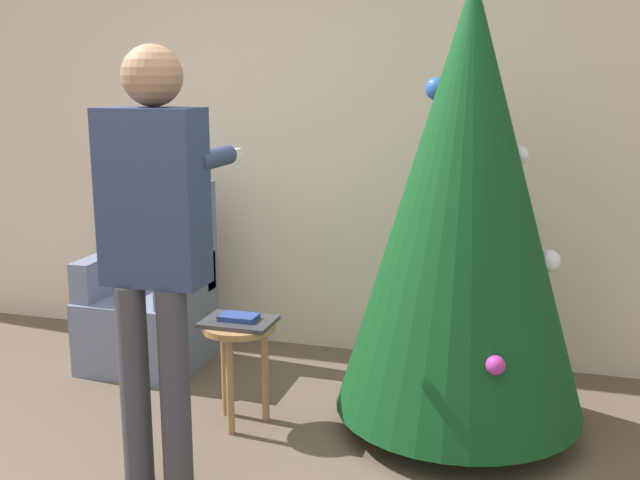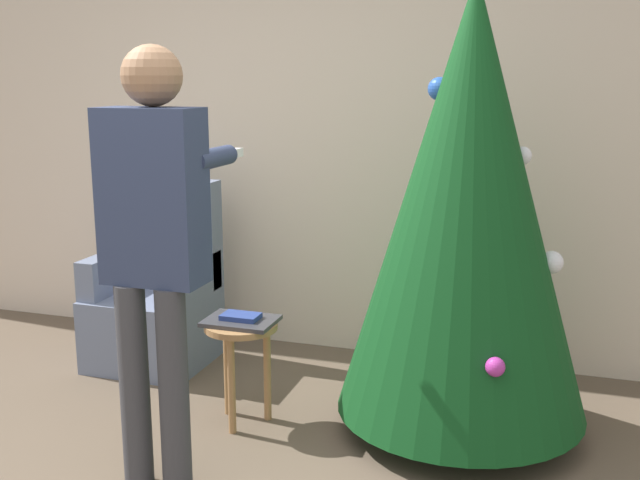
{
  "view_description": "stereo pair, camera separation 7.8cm",
  "coord_description": "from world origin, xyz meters",
  "px_view_note": "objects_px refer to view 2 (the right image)",
  "views": [
    {
      "loc": [
        1.37,
        -2.05,
        1.65
      ],
      "look_at": [
        0.51,
        0.87,
        0.98
      ],
      "focal_mm": 42.0,
      "sensor_mm": 36.0,
      "label": 1
    },
    {
      "loc": [
        1.44,
        -2.03,
        1.65
      ],
      "look_at": [
        0.51,
        0.87,
        0.98
      ],
      "focal_mm": 42.0,
      "sensor_mm": 36.0,
      "label": 2
    }
  ],
  "objects_px": {
    "christmas_tree": "(467,202)",
    "person_standing": "(154,231)",
    "side_stool": "(241,343)",
    "armchair": "(157,300)"
  },
  "relations": [
    {
      "from": "armchair",
      "to": "side_stool",
      "type": "relative_size",
      "value": 2.09
    },
    {
      "from": "person_standing",
      "to": "side_stool",
      "type": "distance_m",
      "value": 0.9
    },
    {
      "from": "christmas_tree",
      "to": "side_stool",
      "type": "relative_size",
      "value": 4.13
    },
    {
      "from": "person_standing",
      "to": "side_stool",
      "type": "relative_size",
      "value": 3.5
    },
    {
      "from": "christmas_tree",
      "to": "side_stool",
      "type": "height_order",
      "value": "christmas_tree"
    },
    {
      "from": "christmas_tree",
      "to": "side_stool",
      "type": "bearing_deg",
      "value": -166.28
    },
    {
      "from": "christmas_tree",
      "to": "person_standing",
      "type": "bearing_deg",
      "value": -142.24
    },
    {
      "from": "armchair",
      "to": "person_standing",
      "type": "bearing_deg",
      "value": -59.22
    },
    {
      "from": "armchair",
      "to": "christmas_tree",
      "type": "bearing_deg",
      "value": -11.27
    },
    {
      "from": "armchair",
      "to": "person_standing",
      "type": "xyz_separation_m",
      "value": [
        0.72,
        -1.21,
        0.69
      ]
    }
  ]
}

